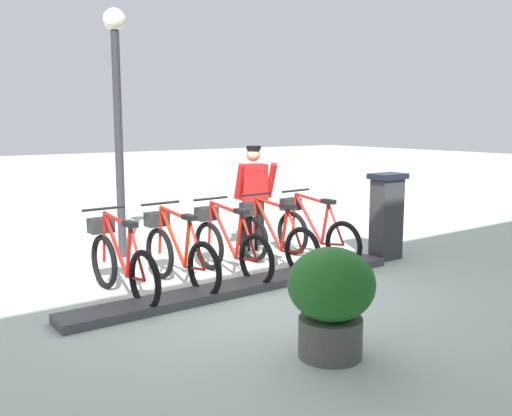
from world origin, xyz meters
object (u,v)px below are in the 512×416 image
Objects in this scene: bike_docked_0 at (313,232)px; bike_docked_3 at (177,252)px; worker_near_rack at (253,194)px; bike_docked_1 at (273,238)px; lamp_post at (117,96)px; bike_docked_4 at (120,261)px; planter_bush at (331,296)px; payment_kiosk at (386,215)px; bike_docked_2 at (228,245)px.

bike_docked_0 and bike_docked_3 have the same top height.
bike_docked_0 is 1.04× the size of worker_near_rack.
lamp_post is (1.86, 1.44, 1.97)m from bike_docked_1.
bike_docked_4 is at bearing 156.29° from lamp_post.
planter_bush is (-2.68, 2.20, 0.11)m from bike_docked_0.
bike_docked_3 is (0.57, 3.18, -0.24)m from payment_kiosk.
bike_docked_1 is 0.75m from bike_docked_2.
bike_docked_3 is at bearing 178.00° from lamp_post.
bike_docked_3 and bike_docked_4 have the same top height.
payment_kiosk is 3.24m from bike_docked_3.
bike_docked_2 is 0.47× the size of lamp_post.
bike_docked_4 is 1.04× the size of worker_near_rack.
bike_docked_2 is 1.00× the size of bike_docked_3.
bike_docked_2 is at bearing 130.98° from worker_near_rack.
bike_docked_2 is 0.75m from bike_docked_3.
planter_bush is at bearing 165.35° from bike_docked_2.
worker_near_rack is at bearing -20.89° from bike_docked_1.
lamp_post reaches higher than bike_docked_2.
lamp_post reaches higher than bike_docked_0.
bike_docked_3 is at bearing 90.00° from bike_docked_2.
payment_kiosk is at bearing -103.24° from bike_docked_2.
payment_kiosk is 0.74× the size of bike_docked_4.
bike_docked_4 is (0.00, 1.50, 0.00)m from bike_docked_2.
payment_kiosk is 0.74× the size of bike_docked_3.
bike_docked_4 is 1.77× the size of planter_bush.
lamp_post is (1.86, -0.06, 1.97)m from bike_docked_3.
payment_kiosk is 0.74× the size of bike_docked_0.
bike_docked_4 is at bearing 90.00° from bike_docked_0.
bike_docked_2 is at bearing -90.00° from bike_docked_3.
planter_bush is (-2.11, 3.13, -0.12)m from payment_kiosk.
bike_docked_3 is at bearing 79.81° from payment_kiosk.
payment_kiosk is 3.77m from planter_bush.
bike_docked_1 is 1.04× the size of worker_near_rack.
payment_kiosk is at bearing -127.93° from lamp_post.
worker_near_rack is (0.98, -1.12, 0.48)m from bike_docked_2.
bike_docked_2 is 1.50m from bike_docked_4.
worker_near_rack is 0.46× the size of lamp_post.
bike_docked_3 is 1.04× the size of worker_near_rack.
lamp_post is at bearing 20.28° from bike_docked_2.
bike_docked_0 is 3.48m from lamp_post.
lamp_post is at bearing 49.67° from bike_docked_0.
worker_near_rack is at bearing -115.97° from lamp_post.
worker_near_rack is at bearing -26.52° from planter_bush.
bike_docked_2 is 1.04× the size of worker_near_rack.
bike_docked_1 is 0.47× the size of lamp_post.
worker_near_rack is (0.98, -1.87, 0.48)m from bike_docked_3.
bike_docked_0 is at bearing -90.00° from bike_docked_4.
lamp_post reaches higher than planter_bush.
bike_docked_4 is 2.80m from planter_bush.
bike_docked_4 is at bearing 110.39° from worker_near_rack.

